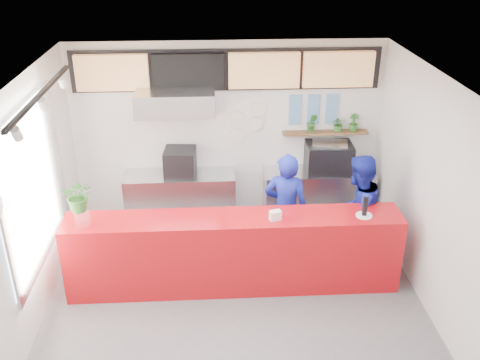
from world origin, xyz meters
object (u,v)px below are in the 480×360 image
(panini_oven, at_px, (180,162))
(staff_right, at_px, (356,212))
(staff_center, at_px, (286,209))
(service_counter, at_px, (234,252))
(pepper_mill, at_px, (365,206))
(espresso_machine, at_px, (329,158))

(panini_oven, distance_m, staff_right, 2.90)
(panini_oven, xyz_separation_m, staff_center, (1.56, -1.20, -0.25))
(service_counter, height_order, pepper_mill, pepper_mill)
(espresso_machine, relative_size, staff_center, 0.43)
(pepper_mill, bearing_deg, staff_center, 145.02)
(espresso_machine, bearing_deg, service_counter, -131.00)
(staff_right, bearing_deg, panini_oven, -66.98)
(service_counter, xyz_separation_m, pepper_mill, (1.73, -0.07, 0.70))
(espresso_machine, height_order, staff_center, staff_center)
(service_counter, bearing_deg, pepper_mill, -2.23)
(panini_oven, xyz_separation_m, espresso_machine, (2.42, 0.00, 0.02))
(espresso_machine, distance_m, pepper_mill, 1.87)
(service_counter, distance_m, pepper_mill, 1.86)
(staff_right, height_order, pepper_mill, staff_right)
(staff_right, bearing_deg, pepper_mill, 45.00)
(staff_center, bearing_deg, pepper_mill, 160.47)
(panini_oven, distance_m, pepper_mill, 3.13)
(service_counter, xyz_separation_m, espresso_machine, (1.64, 1.80, 0.59))
(espresso_machine, bearing_deg, panini_oven, -178.61)
(staff_center, height_order, pepper_mill, staff_center)
(service_counter, distance_m, espresso_machine, 2.51)
(panini_oven, bearing_deg, pepper_mill, -31.82)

